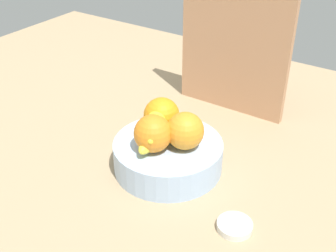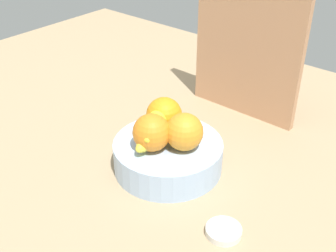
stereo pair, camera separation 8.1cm
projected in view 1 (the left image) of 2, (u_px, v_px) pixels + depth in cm
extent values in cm
cube|color=tan|center=(150.00, 171.00, 91.73)|extent=(180.00, 140.00, 3.00)
cylinder|color=#A7C3E6|center=(168.00, 155.00, 88.71)|extent=(22.36, 22.36, 6.21)
sphere|color=orange|center=(185.00, 131.00, 83.90)|extent=(7.51, 7.51, 7.51)
sphere|color=orange|center=(161.00, 115.00, 88.99)|extent=(7.51, 7.51, 7.51)
sphere|color=orange|center=(153.00, 134.00, 83.09)|extent=(7.51, 7.51, 7.51)
ellipsoid|color=yellow|center=(159.00, 131.00, 87.20)|extent=(6.96, 17.44, 4.00)
ellipsoid|color=yellow|center=(157.00, 120.00, 86.68)|extent=(11.09, 17.02, 4.00)
cube|color=tan|center=(235.00, 41.00, 102.75)|extent=(28.00, 1.80, 36.00)
cylinder|color=silver|center=(235.00, 226.00, 75.03)|extent=(6.26, 6.26, 1.30)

